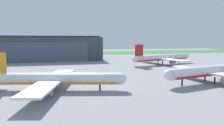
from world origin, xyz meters
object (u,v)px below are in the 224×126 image
(maintenance_hangar, at_px, (40,48))
(airliner_near_right, at_px, (207,71))
(airliner_far_right, at_px, (162,58))
(airliner_near_left, at_px, (54,79))

(maintenance_hangar, relative_size, airliner_near_right, 2.37)
(maintenance_hangar, bearing_deg, airliner_far_right, -31.11)
(airliner_far_right, height_order, airliner_near_right, airliner_near_right)
(airliner_far_right, distance_m, airliner_near_left, 80.47)
(maintenance_hangar, relative_size, airliner_near_left, 2.09)
(maintenance_hangar, xyz_separation_m, airliner_near_right, (71.79, -99.27, -4.69))
(maintenance_hangar, bearing_deg, airliner_near_left, -80.13)
(airliner_near_right, xyz_separation_m, airliner_near_left, (-54.54, 0.17, -0.58))
(maintenance_hangar, height_order, airliner_far_right, maintenance_hangar)
(airliner_near_right, relative_size, airliner_near_left, 0.88)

